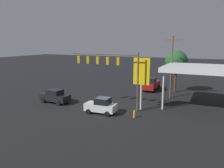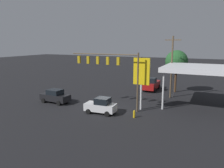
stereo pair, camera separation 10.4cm
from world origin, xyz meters
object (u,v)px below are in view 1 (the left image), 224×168
sedan_waiting (55,96)px  hatchback_crossing (101,106)px  traffic_signal_assembly (109,65)px  pickup_parked (151,84)px  price_sign (142,74)px  utility_pole (172,66)px  street_tree (176,61)px  fire_hydrant (134,114)px

sedan_waiting → hatchback_crossing: (-8.23, 1.37, -0.00)m
traffic_signal_assembly → hatchback_crossing: size_ratio=2.44×
sedan_waiting → pickup_parked: (-10.27, -14.07, 0.16)m
price_sign → utility_pole: bearing=-105.5°
traffic_signal_assembly → utility_pole: bearing=-125.0°
utility_pole → sedan_waiting: size_ratio=2.12×
traffic_signal_assembly → utility_pole: utility_pole is taller
price_sign → pickup_parked: 12.57m
traffic_signal_assembly → utility_pole: 11.06m
traffic_signal_assembly → price_sign: bearing=-165.7°
traffic_signal_assembly → sedan_waiting: (8.06, 1.13, -4.76)m
traffic_signal_assembly → utility_pole: (-6.33, -9.04, -0.68)m
utility_pole → traffic_signal_assembly: bearing=55.0°
utility_pole → sedan_waiting: utility_pole is taller
price_sign → hatchback_crossing: bearing=42.0°
price_sign → sedan_waiting: bearing=10.1°
hatchback_crossing → street_tree: 17.54m
sedan_waiting → fire_hydrant: bearing=177.4°
pickup_parked → fire_hydrant: size_ratio=5.94×
traffic_signal_assembly → pickup_parked: (-2.22, -12.94, -4.61)m
hatchback_crossing → traffic_signal_assembly: bearing=-89.7°
sedan_waiting → fire_hydrant: size_ratio=5.09×
street_tree → price_sign: bearing=79.7°
traffic_signal_assembly → pickup_parked: size_ratio=1.82×
hatchback_crossing → street_tree: street_tree is taller
pickup_parked → street_tree: bearing=94.7°
street_tree → fire_hydrant: size_ratio=8.26×
hatchback_crossing → pickup_parked: (-2.04, -15.44, 0.16)m
price_sign → street_tree: 12.51m
street_tree → fire_hydrant: (1.93, 15.60, -4.90)m
price_sign → traffic_signal_assembly: bearing=14.3°
price_sign → sedan_waiting: price_sign is taller
utility_pole → pickup_parked: (4.11, -3.90, -3.93)m
price_sign → pickup_parked: bearing=-81.0°
pickup_parked → fire_hydrant: 15.38m
street_tree → fire_hydrant: bearing=83.0°
price_sign → hatchback_crossing: size_ratio=1.71×
utility_pole → street_tree: (-0.00, -4.29, 0.30)m
utility_pole → sedan_waiting: bearing=35.3°
traffic_signal_assembly → price_sign: traffic_signal_assembly is taller
utility_pole → fire_hydrant: 12.36m
sedan_waiting → street_tree: bearing=-132.2°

